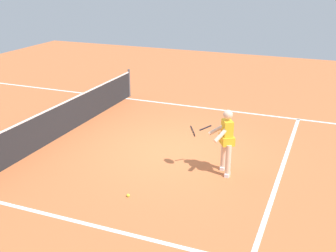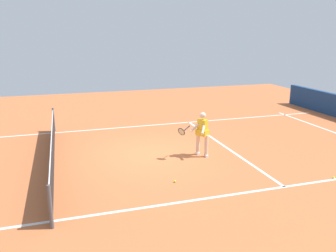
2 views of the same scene
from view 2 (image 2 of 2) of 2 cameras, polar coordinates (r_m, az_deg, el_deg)
The scene contains 8 objects.
ground_plane at distance 12.35m, azimuth -2.67°, elevation -4.54°, with size 27.73×27.73×0.00m, color #C66638.
service_line_marking at distance 13.29m, azimuth 9.21°, elevation -3.26°, with size 7.53×0.10×0.01m, color white.
sideline_left_marking at distance 9.04m, azimuth 3.52°, elevation -12.19°, with size 0.10×19.33×0.01m, color white.
sideline_right_marking at distance 15.86m, azimuth -6.11°, elevation -0.13°, with size 0.10×19.33×0.01m, color white.
court_net at distance 11.85m, azimuth -18.43°, elevation -3.72°, with size 8.21×0.08×1.03m.
tennis_player at distance 11.91m, azimuth 5.56°, elevation -1.05°, with size 0.68×1.14×1.55m.
tennis_ball_near at distance 10.04m, azimuth 1.15°, elevation -9.08°, with size 0.07×0.07×0.07m, color #D1E533.
tennis_ball_mid at distance 11.38m, azimuth 25.58°, elevation -7.64°, with size 0.07×0.07×0.07m, color #D1E533.
Camera 2 is at (-11.27, 2.89, 4.14)m, focal length 37.07 mm.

